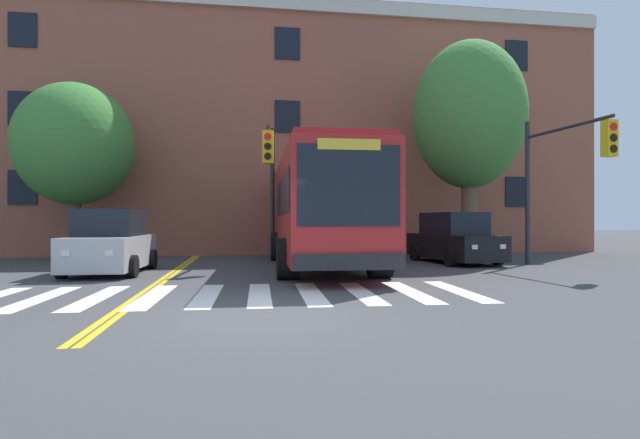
% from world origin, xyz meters
% --- Properties ---
extents(ground_plane, '(120.00, 120.00, 0.00)m').
position_xyz_m(ground_plane, '(0.00, 0.00, 0.00)').
color(ground_plane, '#424244').
extents(crosswalk, '(10.02, 3.55, 0.01)m').
position_xyz_m(crosswalk, '(-0.39, 2.29, 0.00)').
color(crosswalk, white).
rests_on(crosswalk, ground).
extents(lane_line_yellow_inner, '(0.12, 36.00, 0.01)m').
position_xyz_m(lane_line_yellow_inner, '(-2.28, 16.29, 0.00)').
color(lane_line_yellow_inner, gold).
rests_on(lane_line_yellow_inner, ground).
extents(lane_line_yellow_outer, '(0.12, 36.00, 0.01)m').
position_xyz_m(lane_line_yellow_outer, '(-2.12, 16.29, 0.00)').
color(lane_line_yellow_outer, gold).
rests_on(lane_line_yellow_outer, ground).
extents(city_bus, '(3.15, 11.32, 3.55)m').
position_xyz_m(city_bus, '(2.20, 8.21, 1.93)').
color(city_bus, '#B22323').
rests_on(city_bus, ground).
extents(car_silver_near_lane, '(2.08, 3.93, 1.82)m').
position_xyz_m(car_silver_near_lane, '(-3.95, 6.99, 0.84)').
color(car_silver_near_lane, '#B7BABF').
rests_on(car_silver_near_lane, ground).
extents(car_black_far_lane, '(2.35, 4.33, 1.79)m').
position_xyz_m(car_black_far_lane, '(7.18, 8.90, 0.82)').
color(car_black_far_lane, black).
rests_on(car_black_far_lane, ground).
extents(car_navy_behind_bus, '(2.57, 5.04, 2.36)m').
position_xyz_m(car_navy_behind_bus, '(3.25, 16.99, 1.11)').
color(car_navy_behind_bus, navy).
rests_on(car_navy_behind_bus, ground).
extents(traffic_light_near_corner, '(0.57, 3.76, 4.89)m').
position_xyz_m(traffic_light_near_corner, '(9.56, 6.32, 3.25)').
color(traffic_light_near_corner, '#28282D').
rests_on(traffic_light_near_corner, ground).
extents(traffic_light_overhead, '(0.56, 3.42, 4.93)m').
position_xyz_m(traffic_light_overhead, '(0.69, 9.20, 3.24)').
color(traffic_light_overhead, '#28282D').
rests_on(traffic_light_overhead, ground).
extents(street_tree_curbside_large, '(4.81, 5.09, 8.47)m').
position_xyz_m(street_tree_curbside_large, '(8.45, 10.38, 5.58)').
color(street_tree_curbside_large, brown).
rests_on(street_tree_curbside_large, ground).
extents(street_tree_curbside_small, '(5.99, 5.98, 6.54)m').
position_xyz_m(street_tree_curbside_small, '(-6.38, 11.48, 4.29)').
color(street_tree_curbside_small, brown).
rests_on(street_tree_curbside_small, ground).
extents(building_facade, '(40.26, 7.98, 11.39)m').
position_xyz_m(building_facade, '(-3.73, 17.68, 5.70)').
color(building_facade, '#9E5642').
rests_on(building_facade, ground).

